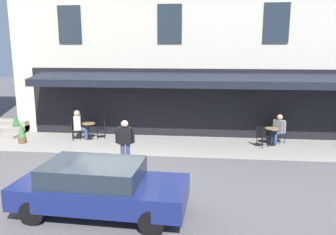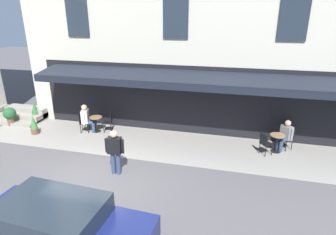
{
  "view_description": "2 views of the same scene",
  "coord_description": "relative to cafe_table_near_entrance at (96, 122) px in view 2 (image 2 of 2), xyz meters",
  "views": [
    {
      "loc": [
        -3.27,
        10.61,
        4.14
      ],
      "look_at": [
        -1.81,
        -2.9,
        1.32
      ],
      "focal_mm": 36.03,
      "sensor_mm": 36.0,
      "label": 1
    },
    {
      "loc": [
        -4.47,
        7.34,
        5.34
      ],
      "look_at": [
        -1.68,
        -3.59,
        1.19
      ],
      "focal_mm": 30.05,
      "sensor_mm": 36.0,
      "label": 2
    }
  ],
  "objects": [
    {
      "name": "cafe_chair_black_by_window",
      "position": [
        0.6,
        0.2,
        0.06
      ],
      "size": [
        0.5,
        0.5,
        0.91
      ],
      "color": "black",
      "rests_on": "ground_plane"
    },
    {
      "name": "potted_plant_mid_terrace",
      "position": [
        4.64,
        0.32,
        0.07
      ],
      "size": [
        0.62,
        0.62,
        0.95
      ],
      "color": "brown",
      "rests_on": "ground_plane"
    },
    {
      "name": "sidewalk_cafe_terrace",
      "position": [
        -5.23,
        0.57,
        -0.49
      ],
      "size": [
        20.5,
        3.2,
        0.01
      ],
      "primitive_type": "cube",
      "color": "gray",
      "rests_on": "ground_plane"
    },
    {
      "name": "seated_patron_in_white",
      "position": [
        0.39,
        0.13,
        0.23
      ],
      "size": [
        0.67,
        0.69,
        1.37
      ],
      "color": "navy",
      "rests_on": "ground_plane"
    },
    {
      "name": "potted_plant_entrance_right",
      "position": [
        3.85,
        -0.58,
        0.01
      ],
      "size": [
        0.39,
        0.39,
        1.04
      ],
      "color": "brown",
      "rests_on": "ground_plane"
    },
    {
      "name": "cafe_chair_black_under_awning",
      "position": [
        -8.66,
        -0.31,
        0.06
      ],
      "size": [
        0.56,
        0.56,
        0.91
      ],
      "color": "black",
      "rests_on": "ground_plane"
    },
    {
      "name": "parked_car_navy",
      "position": [
        -2.67,
        6.85,
        0.22
      ],
      "size": [
        4.38,
        2.01,
        1.33
      ],
      "color": "navy",
      "rests_on": "ground_plane"
    },
    {
      "name": "cafe_table_near_entrance",
      "position": [
        0.0,
        0.0,
        0.0
      ],
      "size": [
        0.6,
        0.6,
        0.75
      ],
      "color": "black",
      "rests_on": "ground_plane"
    },
    {
      "name": "cafe_table_mid_terrace",
      "position": [
        -8.19,
        0.11,
        0.0
      ],
      "size": [
        0.6,
        0.6,
        0.75
      ],
      "color": "black",
      "rests_on": "ground_plane"
    },
    {
      "name": "ground_plane",
      "position": [
        -1.98,
        3.97,
        -0.49
      ],
      "size": [
        70.0,
        70.0,
        0.0
      ],
      "primitive_type": "plane",
      "color": "#565456"
    },
    {
      "name": "seated_companion_in_grey",
      "position": [
        -8.5,
        -0.17,
        0.21
      ],
      "size": [
        0.63,
        0.62,
        1.3
      ],
      "color": "navy",
      "rests_on": "ground_plane"
    },
    {
      "name": "walking_pedestrian_in_black",
      "position": [
        -2.5,
        3.31,
        0.47
      ],
      "size": [
        0.68,
        0.32,
        1.65
      ],
      "color": "navy",
      "rests_on": "ground_plane"
    },
    {
      "name": "cafe_chair_black_corner_left",
      "position": [
        -0.61,
        -0.17,
        0.06
      ],
      "size": [
        0.49,
        0.49,
        0.91
      ],
      "color": "black",
      "rests_on": "ground_plane"
    },
    {
      "name": "cafe_chair_black_near_door",
      "position": [
        -7.69,
        0.5,
        0.06
      ],
      "size": [
        0.56,
        0.56,
        0.91
      ],
      "color": "black",
      "rests_on": "ground_plane"
    },
    {
      "name": "potted_plant_under_sign",
      "position": [
        2.71,
        0.98,
        -0.04
      ],
      "size": [
        0.34,
        0.34,
        0.92
      ],
      "color": "brown",
      "rests_on": "ground_plane"
    },
    {
      "name": "back_alley_steps",
      "position": [
        4.62,
        -0.62,
        -0.25
      ],
      "size": [
        2.4,
        1.75,
        0.6
      ],
      "color": "gray",
      "rests_on": "ground_plane"
    }
  ]
}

